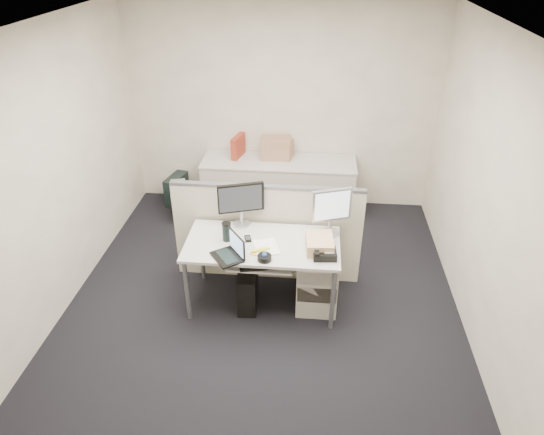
# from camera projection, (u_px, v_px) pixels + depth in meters

# --- Properties ---
(floor) EXTENTS (4.00, 4.50, 0.01)m
(floor) POSITION_uv_depth(u_px,v_px,m) (263.00, 301.00, 5.08)
(floor) COLOR black
(floor) RESTS_ON ground
(ceiling) EXTENTS (4.00, 4.50, 0.01)m
(ceiling) POSITION_uv_depth(u_px,v_px,m) (260.00, 28.00, 3.69)
(ceiling) COLOR white
(ceiling) RESTS_ON ground
(wall_back) EXTENTS (4.00, 0.02, 2.70)m
(wall_back) POSITION_uv_depth(u_px,v_px,m) (281.00, 108.00, 6.31)
(wall_back) COLOR #EEE1C7
(wall_back) RESTS_ON ground
(wall_front) EXTENTS (4.00, 0.02, 2.70)m
(wall_front) POSITION_uv_depth(u_px,v_px,m) (212.00, 386.00, 2.46)
(wall_front) COLOR #EEE1C7
(wall_front) RESTS_ON ground
(wall_left) EXTENTS (0.02, 4.50, 2.70)m
(wall_left) POSITION_uv_depth(u_px,v_px,m) (50.00, 177.00, 4.55)
(wall_left) COLOR #EEE1C7
(wall_left) RESTS_ON ground
(wall_right) EXTENTS (0.02, 4.50, 2.70)m
(wall_right) POSITION_uv_depth(u_px,v_px,m) (489.00, 196.00, 4.22)
(wall_right) COLOR #EEE1C7
(wall_right) RESTS_ON ground
(desk) EXTENTS (1.50, 0.75, 0.73)m
(desk) POSITION_uv_depth(u_px,v_px,m) (262.00, 248.00, 4.73)
(desk) COLOR white
(desk) RESTS_ON floor
(keyboard_tray) EXTENTS (0.62, 0.32, 0.02)m
(keyboard_tray) POSITION_uv_depth(u_px,v_px,m) (260.00, 263.00, 4.60)
(keyboard_tray) COLOR white
(keyboard_tray) RESTS_ON desk
(drawer_pedestal) EXTENTS (0.40, 0.55, 0.65)m
(drawer_pedestal) POSITION_uv_depth(u_px,v_px,m) (317.00, 276.00, 4.90)
(drawer_pedestal) COLOR beige
(drawer_pedestal) RESTS_ON floor
(cubicle_partition) EXTENTS (2.00, 0.06, 1.10)m
(cubicle_partition) POSITION_uv_depth(u_px,v_px,m) (267.00, 234.00, 5.17)
(cubicle_partition) COLOR beige
(cubicle_partition) RESTS_ON floor
(back_counter) EXTENTS (2.00, 0.60, 0.72)m
(back_counter) POSITION_uv_depth(u_px,v_px,m) (279.00, 187.00, 6.54)
(back_counter) COLOR beige
(back_counter) RESTS_ON floor
(monitor_main) EXTENTS (0.50, 0.32, 0.47)m
(monitor_main) POSITION_uv_depth(u_px,v_px,m) (241.00, 205.00, 4.87)
(monitor_main) COLOR black
(monitor_main) RESTS_ON desk
(monitor_small) EXTENTS (0.44, 0.32, 0.49)m
(monitor_small) POSITION_uv_depth(u_px,v_px,m) (331.00, 212.00, 4.72)
(monitor_small) COLOR #B7B7BC
(monitor_small) RESTS_ON desk
(laptop) EXTENTS (0.35, 0.37, 0.22)m
(laptop) POSITION_uv_depth(u_px,v_px,m) (226.00, 248.00, 4.43)
(laptop) COLOR black
(laptop) RESTS_ON desk
(trackball) EXTENTS (0.17, 0.17, 0.05)m
(trackball) POSITION_uv_depth(u_px,v_px,m) (264.00, 258.00, 4.44)
(trackball) COLOR black
(trackball) RESTS_ON desk
(desk_phone) EXTENTS (0.23, 0.19, 0.07)m
(desk_phone) POSITION_uv_depth(u_px,v_px,m) (325.00, 254.00, 4.48)
(desk_phone) COLOR black
(desk_phone) RESTS_ON desk
(paper_stack) EXTENTS (0.29, 0.33, 0.01)m
(paper_stack) POSITION_uv_depth(u_px,v_px,m) (266.00, 247.00, 4.62)
(paper_stack) COLOR white
(paper_stack) RESTS_ON desk
(sticky_pad) EXTENTS (0.10, 0.10, 0.01)m
(sticky_pad) POSITION_uv_depth(u_px,v_px,m) (255.00, 253.00, 4.55)
(sticky_pad) COLOR yellow
(sticky_pad) RESTS_ON desk
(travel_mug) EXTENTS (0.09, 0.09, 0.18)m
(travel_mug) POSITION_uv_depth(u_px,v_px,m) (227.00, 232.00, 4.70)
(travel_mug) COLOR black
(travel_mug) RESTS_ON desk
(banana) EXTENTS (0.19, 0.12, 0.04)m
(banana) POSITION_uv_depth(u_px,v_px,m) (261.00, 250.00, 4.56)
(banana) COLOR #F9F841
(banana) RESTS_ON desk
(cellphone) EXTENTS (0.09, 0.13, 0.02)m
(cellphone) POSITION_uv_depth(u_px,v_px,m) (248.00, 239.00, 4.75)
(cellphone) COLOR black
(cellphone) RESTS_ON desk
(manila_folders) EXTENTS (0.28, 0.34, 0.12)m
(manila_folders) POSITION_uv_depth(u_px,v_px,m) (319.00, 244.00, 4.58)
(manila_folders) COLOR #DDB17E
(manila_folders) RESTS_ON desk
(keyboard) EXTENTS (0.52, 0.28, 0.03)m
(keyboard) POSITION_uv_depth(u_px,v_px,m) (265.00, 264.00, 4.55)
(keyboard) COLOR black
(keyboard) RESTS_ON keyboard_tray
(pc_tower_desk) EXTENTS (0.21, 0.47, 0.43)m
(pc_tower_desk) POSITION_uv_depth(u_px,v_px,m) (248.00, 287.00, 4.93)
(pc_tower_desk) COLOR black
(pc_tower_desk) RESTS_ON floor
(pc_tower_spare_dark) EXTENTS (0.26, 0.46, 0.40)m
(pc_tower_spare_dark) POSITION_uv_depth(u_px,v_px,m) (177.00, 189.00, 6.83)
(pc_tower_spare_dark) COLOR black
(pc_tower_spare_dark) RESTS_ON floor
(pc_tower_spare_silver) EXTENTS (0.31, 0.51, 0.45)m
(pc_tower_spare_silver) POSITION_uv_depth(u_px,v_px,m) (180.00, 202.00, 6.46)
(pc_tower_spare_silver) COLOR #B7B7BC
(pc_tower_spare_silver) RESTS_ON floor
(cardboard_box_left) EXTENTS (0.40, 0.32, 0.29)m
(cardboard_box_left) POSITION_uv_depth(u_px,v_px,m) (276.00, 148.00, 6.39)
(cardboard_box_left) COLOR #B17A54
(cardboard_box_left) RESTS_ON back_counter
(cardboard_box_right) EXTENTS (0.37, 0.31, 0.24)m
(cardboard_box_right) POSITION_uv_depth(u_px,v_px,m) (280.00, 150.00, 6.40)
(cardboard_box_right) COLOR #B17A54
(cardboard_box_right) RESTS_ON back_counter
(red_binder) EXTENTS (0.15, 0.34, 0.31)m
(red_binder) POSITION_uv_depth(u_px,v_px,m) (238.00, 147.00, 6.41)
(red_binder) COLOR maroon
(red_binder) RESTS_ON back_counter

